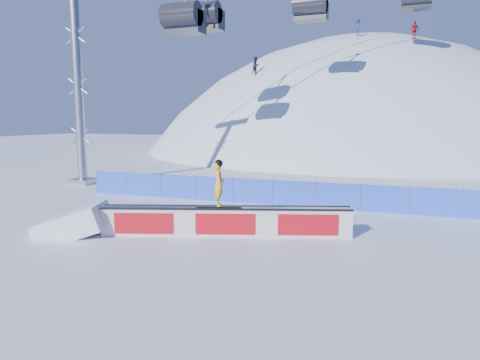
% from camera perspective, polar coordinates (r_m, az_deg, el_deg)
% --- Properties ---
extents(ground, '(160.00, 160.00, 0.00)m').
position_cam_1_polar(ground, '(15.79, 3.48, -6.69)').
color(ground, white).
rests_on(ground, ground).
extents(snow_hill, '(64.00, 64.00, 64.00)m').
position_cam_1_polar(snow_hill, '(60.94, 14.80, -13.30)').
color(snow_hill, white).
rests_on(snow_hill, ground).
extents(safety_fence, '(22.05, 0.05, 1.30)m').
position_cam_1_polar(safety_fence, '(19.92, 7.14, -1.83)').
color(safety_fence, blue).
rests_on(safety_fence, ground).
extents(rail_box, '(8.41, 3.20, 1.04)m').
position_cam_1_polar(rail_box, '(14.90, -1.89, -5.55)').
color(rail_box, silver).
rests_on(rail_box, ground).
extents(snow_ramp, '(2.84, 2.24, 1.55)m').
position_cam_1_polar(snow_ramp, '(16.31, -21.30, -6.76)').
color(snow_ramp, white).
rests_on(snow_ramp, ground).
extents(snowboarder, '(1.58, 0.75, 1.64)m').
position_cam_1_polar(snowboarder, '(14.66, -2.84, -0.48)').
color(snowboarder, black).
rests_on(snowboarder, rail_box).
extents(distant_skiers, '(23.11, 7.37, 5.87)m').
position_cam_1_polar(distant_skiers, '(45.62, 17.31, 17.01)').
color(distant_skiers, black).
rests_on(distant_skiers, ground).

